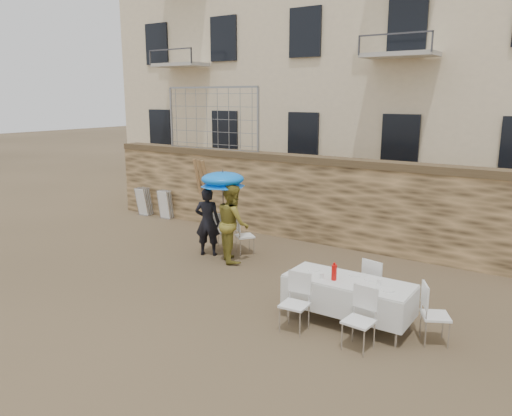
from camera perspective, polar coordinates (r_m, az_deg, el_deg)
The scene contains 17 objects.
ground at distance 9.72m, azimuth -9.35°, elevation -10.17°, with size 80.00×80.00×0.00m, color brown.
stone_wall at distance 13.32m, azimuth 5.27°, elevation 1.13°, with size 13.00×0.50×2.20m, color olive.
chain_link_fence at distance 14.73m, azimuth -5.03°, elevation 10.08°, with size 3.20×0.06×1.80m, color gray, non-canonical shape.
man_suit at distance 11.95m, azimuth -5.56°, elevation -1.57°, with size 0.60×0.39×1.65m, color black.
woman_dress at distance 11.48m, azimuth -2.67°, elevation -1.71°, with size 0.88×0.68×1.80m, color gold.
umbrella at distance 11.58m, azimuth -3.82°, elevation 3.02°, with size 1.04×1.04×1.93m.
couple_chair_left at distance 12.45m, azimuth -3.93°, elevation -2.59°, with size 0.48×0.48×0.96m, color white, non-canonical shape.
couple_chair_right at distance 12.05m, azimuth -1.29°, elevation -3.08°, with size 0.48×0.48×0.96m, color white, non-canonical shape.
banquet_table at distance 8.49m, azimuth 10.54°, elevation -8.33°, with size 2.10×0.85×0.78m.
soda_bottle at distance 8.38m, azimuth 8.91°, elevation -7.29°, with size 0.09×0.09×0.26m, color red.
table_chair_front_left at distance 8.20m, azimuth 4.43°, elevation -10.81°, with size 0.48×0.48×0.96m, color white, non-canonical shape.
table_chair_front_right at distance 7.78m, azimuth 11.67°, elevation -12.42°, with size 0.48×0.48×0.96m, color white, non-canonical shape.
table_chair_back at distance 9.21m, azimuth 13.63°, elevation -8.45°, with size 0.48×0.48×0.96m, color white, non-canonical shape.
table_chair_side at distance 8.28m, azimuth 19.84°, elevation -11.33°, with size 0.48×0.48×0.96m, color white, non-canonical shape.
chair_stack_left at distance 16.49m, azimuth -12.37°, elevation 0.84°, with size 0.46×0.40×0.92m, color white, non-canonical shape.
chair_stack_right at distance 15.86m, azimuth -10.10°, elevation 0.48°, with size 0.46×0.32×0.92m, color white, non-canonical shape.
wood_planks at distance 14.76m, azimuth -5.50°, elevation 1.86°, with size 0.70×0.20×2.00m, color #A37749, non-canonical shape.
Camera 1 is at (6.20, -6.49, 3.73)m, focal length 35.00 mm.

